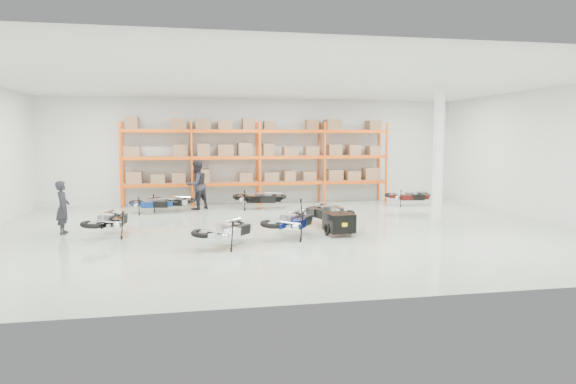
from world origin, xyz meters
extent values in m
plane|color=#A6B9A9|center=(0.00, 0.00, 0.00)|extent=(18.00, 18.00, 0.00)
plane|color=white|center=(0.00, 0.00, 4.50)|extent=(18.00, 18.00, 0.00)
plane|color=silver|center=(0.00, 7.00, 2.25)|extent=(18.00, 0.00, 18.00)
plane|color=silver|center=(0.00, -7.00, 2.25)|extent=(18.00, 0.00, 18.00)
plane|color=silver|center=(9.00, 0.00, 2.25)|extent=(0.00, 14.00, 14.00)
cube|color=#F1540C|center=(-5.60, 6.00, 1.75)|extent=(0.08, 0.08, 3.50)
cube|color=#F1540C|center=(-5.60, 6.90, 1.75)|extent=(0.08, 0.08, 3.50)
cube|color=#F1540C|center=(-2.80, 6.00, 1.75)|extent=(0.08, 0.08, 3.50)
cube|color=#F1540C|center=(-2.80, 6.90, 1.75)|extent=(0.08, 0.08, 3.50)
cube|color=#F1540C|center=(0.00, 6.00, 1.75)|extent=(0.08, 0.08, 3.50)
cube|color=#F1540C|center=(0.00, 6.90, 1.75)|extent=(0.08, 0.08, 3.50)
cube|color=#F1540C|center=(2.80, 6.00, 1.75)|extent=(0.08, 0.08, 3.50)
cube|color=#F1540C|center=(2.80, 6.90, 1.75)|extent=(0.08, 0.08, 3.50)
cube|color=#F1540C|center=(5.60, 6.00, 1.75)|extent=(0.08, 0.08, 3.50)
cube|color=#F1540C|center=(5.60, 6.90, 1.75)|extent=(0.08, 0.08, 3.50)
cube|color=#F1540C|center=(-4.20, 6.00, 0.90)|extent=(2.70, 0.08, 0.12)
cube|color=#F1540C|center=(-4.20, 6.90, 0.90)|extent=(2.70, 0.08, 0.12)
cube|color=#976F4E|center=(-4.20, 6.45, 0.97)|extent=(2.68, 0.88, 0.02)
cube|color=#976F4E|center=(-4.20, 6.45, 1.20)|extent=(2.40, 0.70, 0.44)
cube|color=#F1540C|center=(-1.40, 6.00, 0.90)|extent=(2.70, 0.08, 0.12)
cube|color=#F1540C|center=(-1.40, 6.90, 0.90)|extent=(2.70, 0.08, 0.12)
cube|color=#976F4E|center=(-1.40, 6.45, 0.97)|extent=(2.68, 0.88, 0.02)
cube|color=#976F4E|center=(-1.40, 6.45, 1.20)|extent=(2.40, 0.70, 0.44)
cube|color=#F1540C|center=(1.40, 6.00, 0.90)|extent=(2.70, 0.08, 0.12)
cube|color=#F1540C|center=(1.40, 6.90, 0.90)|extent=(2.70, 0.08, 0.12)
cube|color=#976F4E|center=(1.40, 6.45, 0.97)|extent=(2.68, 0.88, 0.02)
cube|color=#976F4E|center=(1.40, 6.45, 1.20)|extent=(2.40, 0.70, 0.44)
cube|color=#F1540C|center=(4.20, 6.00, 0.90)|extent=(2.70, 0.08, 0.12)
cube|color=#F1540C|center=(4.20, 6.90, 0.90)|extent=(2.70, 0.08, 0.12)
cube|color=#976F4E|center=(4.20, 6.45, 0.97)|extent=(2.68, 0.88, 0.02)
cube|color=#976F4E|center=(4.20, 6.45, 1.20)|extent=(2.40, 0.70, 0.44)
cube|color=#F1540C|center=(-4.20, 6.00, 2.00)|extent=(2.70, 0.08, 0.12)
cube|color=#F1540C|center=(-4.20, 6.90, 2.00)|extent=(2.70, 0.08, 0.12)
cube|color=#976F4E|center=(-4.20, 6.45, 2.07)|extent=(2.68, 0.88, 0.02)
cube|color=#976F4E|center=(-4.20, 6.45, 2.30)|extent=(2.40, 0.70, 0.44)
cube|color=#F1540C|center=(-1.40, 6.00, 2.00)|extent=(2.70, 0.08, 0.12)
cube|color=#F1540C|center=(-1.40, 6.90, 2.00)|extent=(2.70, 0.08, 0.12)
cube|color=#976F4E|center=(-1.40, 6.45, 2.07)|extent=(2.68, 0.88, 0.02)
cube|color=#976F4E|center=(-1.40, 6.45, 2.30)|extent=(2.40, 0.70, 0.44)
cube|color=#F1540C|center=(1.40, 6.00, 2.00)|extent=(2.70, 0.08, 0.12)
cube|color=#F1540C|center=(1.40, 6.90, 2.00)|extent=(2.70, 0.08, 0.12)
cube|color=#976F4E|center=(1.40, 6.45, 2.07)|extent=(2.68, 0.88, 0.02)
cube|color=#976F4E|center=(1.40, 6.45, 2.30)|extent=(2.40, 0.70, 0.44)
cube|color=#F1540C|center=(4.20, 6.00, 2.00)|extent=(2.70, 0.08, 0.12)
cube|color=#F1540C|center=(4.20, 6.90, 2.00)|extent=(2.70, 0.08, 0.12)
cube|color=#976F4E|center=(4.20, 6.45, 2.07)|extent=(2.68, 0.88, 0.02)
cube|color=#976F4E|center=(4.20, 6.45, 2.30)|extent=(2.40, 0.70, 0.44)
cube|color=#F1540C|center=(-4.20, 6.00, 3.10)|extent=(2.70, 0.08, 0.12)
cube|color=#F1540C|center=(-4.20, 6.90, 3.10)|extent=(2.70, 0.08, 0.12)
cube|color=#976F4E|center=(-4.20, 6.45, 3.17)|extent=(2.68, 0.88, 0.02)
cube|color=#976F4E|center=(-4.20, 6.45, 3.40)|extent=(2.40, 0.70, 0.44)
cube|color=#F1540C|center=(-1.40, 6.00, 3.10)|extent=(2.70, 0.08, 0.12)
cube|color=#F1540C|center=(-1.40, 6.90, 3.10)|extent=(2.70, 0.08, 0.12)
cube|color=#976F4E|center=(-1.40, 6.45, 3.17)|extent=(2.68, 0.88, 0.02)
cube|color=#976F4E|center=(-1.40, 6.45, 3.40)|extent=(2.40, 0.70, 0.44)
cube|color=#F1540C|center=(1.40, 6.00, 3.10)|extent=(2.70, 0.08, 0.12)
cube|color=#F1540C|center=(1.40, 6.90, 3.10)|extent=(2.70, 0.08, 0.12)
cube|color=#976F4E|center=(1.40, 6.45, 3.17)|extent=(2.68, 0.88, 0.02)
cube|color=#976F4E|center=(1.40, 6.45, 3.40)|extent=(2.40, 0.70, 0.44)
cube|color=#F1540C|center=(4.20, 6.00, 3.10)|extent=(2.70, 0.08, 0.12)
cube|color=#F1540C|center=(4.20, 6.90, 3.10)|extent=(2.70, 0.08, 0.12)
cube|color=#976F4E|center=(4.20, 6.45, 3.17)|extent=(2.68, 0.88, 0.02)
cube|color=#976F4E|center=(4.20, 6.45, 3.40)|extent=(2.40, 0.70, 0.44)
cube|color=white|center=(5.20, 0.50, 2.25)|extent=(0.25, 0.25, 4.50)
cube|color=black|center=(1.31, -1.12, 0.39)|extent=(0.78, 0.96, 0.53)
cube|color=yellow|center=(1.31, -1.58, 0.39)|extent=(0.16, 0.03, 0.11)
torus|color=black|center=(0.95, -1.12, 0.19)|extent=(0.08, 0.37, 0.37)
torus|color=black|center=(1.68, -1.12, 0.19)|extent=(0.08, 0.37, 0.37)
cylinder|color=black|center=(1.31, -0.49, 0.44)|extent=(0.10, 0.87, 0.04)
imported|color=#22212A|center=(-6.60, 0.69, 0.78)|extent=(0.41, 0.59, 1.57)
imported|color=black|center=(-2.63, 5.25, 0.97)|extent=(1.19, 1.16, 1.94)
camera|label=1|loc=(-2.95, -15.27, 2.81)|focal=32.00mm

